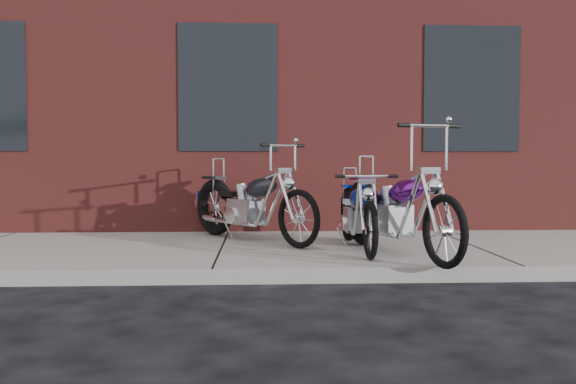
{
  "coord_description": "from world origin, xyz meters",
  "views": [
    {
      "loc": [
        0.46,
        -5.7,
        1.17
      ],
      "look_at": [
        0.75,
        0.8,
        0.83
      ],
      "focal_mm": 38.0,
      "sensor_mm": 36.0,
      "label": 1
    }
  ],
  "objects": [
    {
      "name": "ground",
      "position": [
        0.0,
        0.0,
        0.0
      ],
      "size": [
        120.0,
        120.0,
        0.0
      ],
      "primitive_type": "plane",
      "color": "black",
      "rests_on": "ground"
    },
    {
      "name": "building_brick",
      "position": [
        0.0,
        8.0,
        4.0
      ],
      "size": [
        22.0,
        10.0,
        8.0
      ],
      "primitive_type": "cube",
      "color": "maroon",
      "rests_on": "ground"
    },
    {
      "name": "chopper_purple",
      "position": [
        1.92,
        0.79,
        0.59
      ],
      "size": [
        0.89,
        2.38,
        1.38
      ],
      "rotation": [
        0.0,
        0.0,
        -1.28
      ],
      "color": "black",
      "rests_on": "sidewalk"
    },
    {
      "name": "chopper_third",
      "position": [
        0.33,
        2.01,
        0.58
      ],
      "size": [
        1.6,
        1.93,
        1.22
      ],
      "rotation": [
        0.0,
        0.0,
        -0.89
      ],
      "color": "black",
      "rests_on": "sidewalk"
    },
    {
      "name": "chopper_blue",
      "position": [
        1.58,
        1.27,
        0.53
      ],
      "size": [
        0.52,
        2.12,
        0.92
      ],
      "rotation": [
        0.0,
        0.0,
        -1.57
      ],
      "color": "black",
      "rests_on": "sidewalk"
    },
    {
      "name": "sidewalk",
      "position": [
        0.0,
        1.5,
        0.07
      ],
      "size": [
        22.0,
        3.0,
        0.15
      ],
      "primitive_type": "cube",
      "color": "#9D9C9B",
      "rests_on": "ground"
    }
  ]
}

